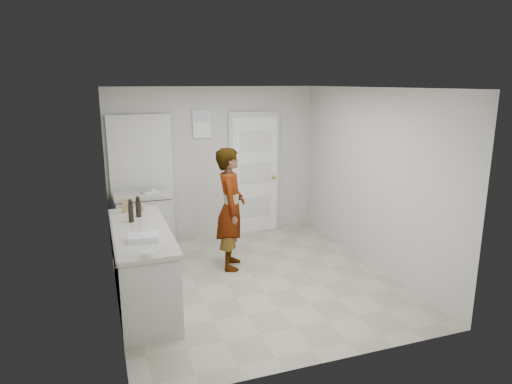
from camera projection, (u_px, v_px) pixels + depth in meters
name	position (u px, v px, depth m)	size (l,w,h in m)	color
ground	(253.00, 279.00, 6.11)	(4.00, 4.00, 0.00)	#9B9682
room_shell	(205.00, 177.00, 7.60)	(4.00, 4.00, 4.00)	silver
main_counter	(143.00, 269.00, 5.36)	(0.64, 1.96, 0.93)	silver
side_counter	(144.00, 225.00, 7.02)	(0.84, 0.61, 0.93)	silver
person	(231.00, 209.00, 6.32)	(0.62, 0.41, 1.71)	silver
cake_mix_box	(127.00, 205.00, 5.88)	(0.12, 0.05, 0.19)	#95744A
spice_jar	(142.00, 208.00, 5.95)	(0.05, 0.05, 0.08)	tan
oil_cruet_a	(138.00, 207.00, 5.68)	(0.07, 0.07, 0.27)	black
oil_cruet_b	(131.00, 211.00, 5.47)	(0.06, 0.06, 0.29)	black
baking_dish	(144.00, 238.00, 4.86)	(0.35, 0.26, 0.06)	silver
egg_bowl	(149.00, 254.00, 4.41)	(0.13, 0.13, 0.05)	silver
papers	(149.00, 191.00, 7.01)	(0.22, 0.29, 0.01)	white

